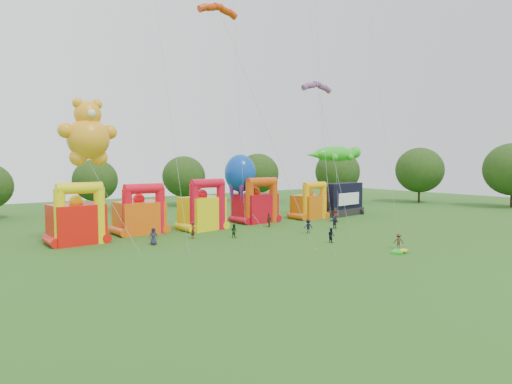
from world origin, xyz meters
TOP-DOWN VIEW (x-y plane):
  - ground at (0.00, 0.00)m, footprint 160.00×160.00m
  - tree_ring at (-1.18, 0.61)m, footprint 123.66×125.76m
  - bouncy_castle_0 at (-19.95, 26.56)m, footprint 5.41×4.47m
  - bouncy_castle_1 at (-11.99, 28.93)m, footprint 5.37×4.34m
  - bouncy_castle_2 at (-4.36, 27.07)m, footprint 5.61×4.83m
  - bouncy_castle_3 at (5.25, 28.59)m, footprint 5.89×4.97m
  - bouncy_castle_4 at (14.04, 26.91)m, footprint 5.13×4.40m
  - stage_trailer at (21.24, 27.05)m, footprint 8.47×4.19m
  - teddy_bear_kite at (-18.06, 23.98)m, footprint 6.09×9.29m
  - gecko_kite at (19.09, 26.20)m, footprint 11.97×6.96m
  - octopus_kite at (3.28, 29.42)m, footprint 4.42×8.20m
  - parafoil_kites at (-6.32, 14.05)m, footprint 23.22×15.66m
  - diamond_kites at (1.04, 13.34)m, footprint 15.22×16.35m
  - folded_kite_bundle at (3.15, 3.11)m, footprint 2.23×1.71m
  - spectator_0 at (-13.86, 20.95)m, footprint 1.04×0.88m
  - spectator_1 at (-8.64, 21.95)m, footprint 0.83×0.80m
  - spectator_2 at (-4.67, 19.61)m, footprint 0.82×0.93m
  - spectator_3 at (4.29, 16.89)m, footprint 1.25×1.04m
  - spectator_4 at (3.72, 23.77)m, footprint 1.16×0.89m
  - spectator_5 at (9.71, 17.70)m, footprint 0.66×1.65m
  - spectator_6 at (14.24, 21.79)m, footprint 0.89×0.58m
  - spectator_7 at (16.27, 23.69)m, footprint 0.73×0.57m
  - spectator_8 at (1.96, 10.83)m, footprint 0.69×0.83m
  - spectator_9 at (4.91, 4.46)m, footprint 1.09×1.12m

SIDE VIEW (x-z plane):
  - ground at x=0.00m, z-range 0.00..0.00m
  - folded_kite_bundle at x=3.15m, z-range -0.02..0.29m
  - spectator_9 at x=4.91m, z-range 0.00..1.54m
  - spectator_8 at x=1.96m, z-range 0.00..1.57m
  - spectator_2 at x=-4.67m, z-range 0.00..1.59m
  - spectator_3 at x=4.29m, z-range 0.00..1.68m
  - spectator_5 at x=9.71m, z-range 0.00..1.74m
  - spectator_7 at x=16.27m, z-range 0.00..1.76m
  - spectator_6 at x=14.24m, z-range 0.00..1.80m
  - spectator_0 at x=-13.86m, z-range 0.00..1.82m
  - spectator_4 at x=3.72m, z-range 0.00..1.83m
  - spectator_1 at x=-8.64m, z-range 0.00..1.91m
  - bouncy_castle_4 at x=14.04m, z-range -0.65..4.95m
  - bouncy_castle_1 at x=-11.99m, z-range -0.73..5.35m
  - bouncy_castle_3 at x=5.25m, z-range -0.78..5.63m
  - bouncy_castle_2 at x=-4.36m, z-range -0.78..5.73m
  - bouncy_castle_0 at x=-19.95m, z-range -0.79..5.76m
  - stage_trailer at x=21.24m, z-range -0.10..5.11m
  - octopus_kite at x=3.28m, z-range 1.06..10.80m
  - gecko_kite at x=19.09m, z-range 0.37..11.55m
  - tree_ring at x=-1.18m, z-range 0.22..12.30m
  - teddy_bear_kite at x=-18.06m, z-range -0.32..15.02m
  - parafoil_kites at x=-6.32m, z-range -2.83..28.13m
  - diamond_kites at x=1.04m, z-range -3.62..34.64m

